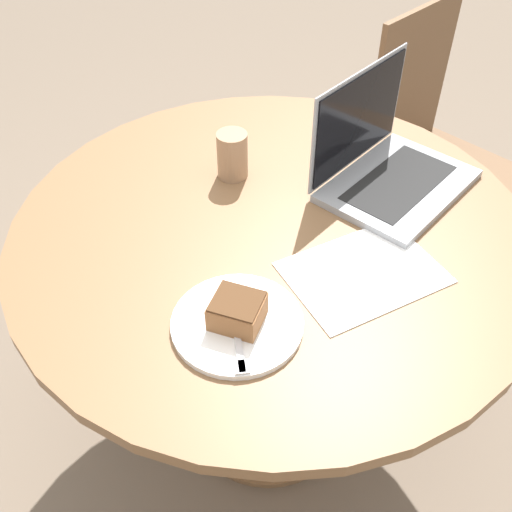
{
  "coord_description": "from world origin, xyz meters",
  "views": [
    {
      "loc": [
        -0.83,
        -0.53,
        1.6
      ],
      "look_at": [
        -0.14,
        -0.05,
        0.8
      ],
      "focal_mm": 42.0,
      "sensor_mm": 36.0,
      "label": 1
    }
  ],
  "objects_px": {
    "chair": "(432,159)",
    "coffee_glass": "(232,155)",
    "plate": "(237,323)",
    "laptop": "(388,167)"
  },
  "relations": [
    {
      "from": "chair",
      "to": "coffee_glass",
      "type": "relative_size",
      "value": 8.43
    },
    {
      "from": "plate",
      "to": "coffee_glass",
      "type": "relative_size",
      "value": 2.14
    },
    {
      "from": "chair",
      "to": "plate",
      "type": "bearing_deg",
      "value": 11.79
    },
    {
      "from": "coffee_glass",
      "to": "plate",
      "type": "bearing_deg",
      "value": -142.76
    },
    {
      "from": "plate",
      "to": "coffee_glass",
      "type": "xyz_separation_m",
      "value": [
        0.37,
        0.28,
        0.05
      ]
    },
    {
      "from": "plate",
      "to": "laptop",
      "type": "relative_size",
      "value": 0.65
    },
    {
      "from": "chair",
      "to": "laptop",
      "type": "bearing_deg",
      "value": 16.21
    },
    {
      "from": "coffee_glass",
      "to": "laptop",
      "type": "relative_size",
      "value": 0.3
    },
    {
      "from": "laptop",
      "to": "plate",
      "type": "bearing_deg",
      "value": 3.53
    },
    {
      "from": "plate",
      "to": "coffee_glass",
      "type": "height_order",
      "value": "coffee_glass"
    }
  ]
}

